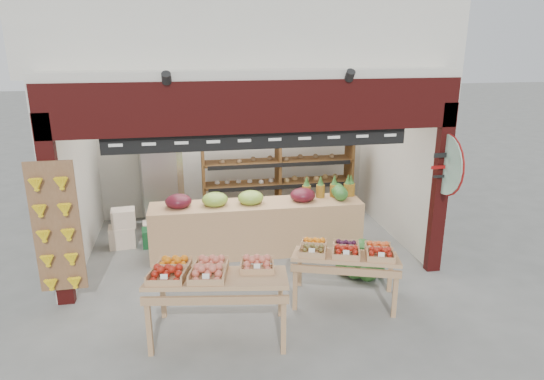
{
  "coord_description": "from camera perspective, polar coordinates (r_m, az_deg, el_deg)",
  "views": [
    {
      "loc": [
        -1.03,
        -7.47,
        3.51
      ],
      "look_at": [
        0.32,
        -0.2,
        1.21
      ],
      "focal_mm": 32.0,
      "sensor_mm": 36.0,
      "label": 1
    }
  ],
  "objects": [
    {
      "name": "mid_counter",
      "position": [
        8.25,
        -1.86,
        -4.19
      ],
      "size": [
        3.57,
        0.77,
        1.11
      ],
      "color": "tan",
      "rests_on": "ground"
    },
    {
      "name": "display_table_right",
      "position": [
        6.74,
        8.67,
        -7.33
      ],
      "size": [
        1.61,
        1.22,
        0.93
      ],
      "color": "tan",
      "rests_on": "ground"
    },
    {
      "name": "display_table_left",
      "position": [
        5.95,
        -7.43,
        -9.74
      ],
      "size": [
        1.78,
        1.17,
        1.05
      ],
      "color": "tan",
      "rests_on": "ground"
    },
    {
      "name": "watermelon_pile",
      "position": [
        7.72,
        10.31,
        -8.46
      ],
      "size": [
        0.73,
        0.73,
        0.57
      ],
      "color": "#1A4F1C",
      "rests_on": "ground"
    },
    {
      "name": "gift_sign",
      "position": [
        7.57,
        19.81,
        2.84
      ],
      "size": [
        0.04,
        0.93,
        0.92
      ],
      "color": "#A4CEB8",
      "rests_on": "ground"
    },
    {
      "name": "refrigerator",
      "position": [
        9.64,
        -12.93,
        1.59
      ],
      "size": [
        0.87,
        0.87,
        1.94
      ],
      "primitive_type": "cube",
      "rotation": [
        0.0,
        0.0,
        0.16
      ],
      "color": "#B1B4B8",
      "rests_on": "ground"
    },
    {
      "name": "back_shelving",
      "position": [
        9.54,
        0.72,
        3.16
      ],
      "size": [
        2.99,
        0.49,
        1.85
      ],
      "color": "brown",
      "rests_on": "ground"
    },
    {
      "name": "cardboard_stack",
      "position": [
        8.96,
        -15.62,
        -4.67
      ],
      "size": [
        1.01,
        0.74,
        0.69
      ],
      "color": "silver",
      "rests_on": "ground"
    },
    {
      "name": "ground",
      "position": [
        8.32,
        -2.43,
        -7.67
      ],
      "size": [
        60.0,
        60.0,
        0.0
      ],
      "primitive_type": "plane",
      "color": "slate",
      "rests_on": "ground"
    },
    {
      "name": "shop_structure",
      "position": [
        9.15,
        -4.29,
        19.85
      ],
      "size": [
        6.36,
        5.12,
        5.4
      ],
      "color": "beige",
      "rests_on": "ground"
    },
    {
      "name": "banana_board",
      "position": [
        6.94,
        -24.03,
        -4.43
      ],
      "size": [
        0.6,
        0.15,
        1.8
      ],
      "color": "brown",
      "rests_on": "ground"
    }
  ]
}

